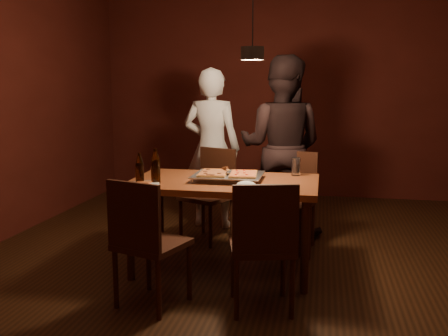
% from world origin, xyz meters
% --- Properties ---
extents(room_shell, '(6.00, 6.00, 6.00)m').
position_xyz_m(room_shell, '(0.00, 0.00, 1.40)').
color(room_shell, '#341C0E').
rests_on(room_shell, ground).
extents(dining_table, '(1.50, 0.90, 0.75)m').
position_xyz_m(dining_table, '(-0.22, -0.02, 0.68)').
color(dining_table, brown).
rests_on(dining_table, floor).
extents(chair_far_left, '(0.55, 0.55, 0.49)m').
position_xyz_m(chair_far_left, '(-0.51, 0.81, 0.54)').
color(chair_far_left, '#38190F').
rests_on(chair_far_left, floor).
extents(chair_far_right, '(0.52, 0.52, 0.49)m').
position_xyz_m(chair_far_right, '(0.28, 0.71, 0.54)').
color(chair_far_right, '#38190F').
rests_on(chair_far_right, floor).
extents(chair_near_left, '(0.53, 0.53, 0.49)m').
position_xyz_m(chair_near_left, '(-0.60, -0.85, 0.54)').
color(chair_near_left, '#38190F').
rests_on(chair_near_left, floor).
extents(chair_near_right, '(0.51, 0.51, 0.49)m').
position_xyz_m(chair_near_right, '(0.19, -0.77, 0.54)').
color(chair_near_right, '#38190F').
rests_on(chair_near_right, floor).
extents(pizza_tray, '(0.58, 0.49, 0.05)m').
position_xyz_m(pizza_tray, '(-0.19, -0.00, 0.77)').
color(pizza_tray, silver).
rests_on(pizza_tray, dining_table).
extents(pizza_meat, '(0.25, 0.37, 0.02)m').
position_xyz_m(pizza_meat, '(-0.31, -0.01, 0.81)').
color(pizza_meat, maroon).
rests_on(pizza_meat, pizza_tray).
extents(pizza_cheese, '(0.25, 0.36, 0.02)m').
position_xyz_m(pizza_cheese, '(-0.06, -0.01, 0.81)').
color(pizza_cheese, gold).
rests_on(pizza_cheese, pizza_tray).
extents(spatula, '(0.20, 0.25, 0.04)m').
position_xyz_m(spatula, '(-0.18, 0.01, 0.81)').
color(spatula, silver).
rests_on(spatula, pizza_tray).
extents(beer_bottle_a, '(0.06, 0.06, 0.25)m').
position_xyz_m(beer_bottle_a, '(-0.82, -0.31, 0.87)').
color(beer_bottle_a, black).
rests_on(beer_bottle_a, dining_table).
extents(beer_bottle_b, '(0.07, 0.07, 0.28)m').
position_xyz_m(beer_bottle_b, '(-0.71, -0.26, 0.89)').
color(beer_bottle_b, black).
rests_on(beer_bottle_b, dining_table).
extents(water_glass_left, '(0.07, 0.07, 0.11)m').
position_xyz_m(water_glass_left, '(-0.75, -0.15, 0.81)').
color(water_glass_left, silver).
rests_on(water_glass_left, dining_table).
extents(water_glass_right, '(0.07, 0.07, 0.15)m').
position_xyz_m(water_glass_right, '(0.34, 0.32, 0.83)').
color(water_glass_right, silver).
rests_on(water_glass_right, dining_table).
extents(plate_slice, '(0.23, 0.23, 0.03)m').
position_xyz_m(plate_slice, '(-0.78, -0.34, 0.76)').
color(plate_slice, white).
rests_on(plate_slice, dining_table).
extents(napkin, '(0.15, 0.11, 0.06)m').
position_xyz_m(napkin, '(0.01, -0.34, 0.78)').
color(napkin, white).
rests_on(napkin, dining_table).
extents(diner_white, '(0.65, 0.46, 1.69)m').
position_xyz_m(diner_white, '(-0.61, 1.26, 0.85)').
color(diner_white, silver).
rests_on(diner_white, floor).
extents(diner_dark, '(0.97, 0.80, 1.80)m').
position_xyz_m(diner_dark, '(0.15, 1.08, 0.90)').
color(diner_dark, black).
rests_on(diner_dark, floor).
extents(pendant_lamp, '(0.18, 0.18, 1.10)m').
position_xyz_m(pendant_lamp, '(0.00, 0.00, 1.76)').
color(pendant_lamp, black).
rests_on(pendant_lamp, ceiling).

